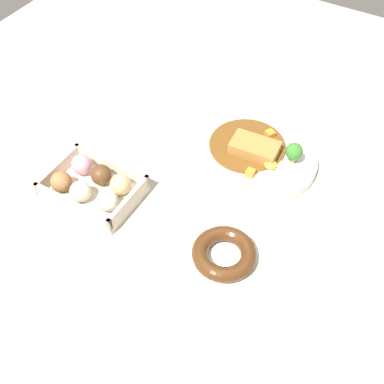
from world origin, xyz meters
TOP-DOWN VIEW (x-y plane):
  - ground_plane at (0.00, 0.00)m, footprint 1.60×1.60m
  - curry_plate at (-0.08, -0.09)m, footprint 0.25×0.25m
  - donut_box at (0.16, 0.16)m, footprint 0.18×0.13m
  - chocolate_ring_donut at (-0.13, 0.16)m, footprint 0.12×0.12m

SIDE VIEW (x-z plane):
  - ground_plane at x=0.00m, z-range 0.00..0.00m
  - curry_plate at x=-0.08m, z-range -0.02..0.05m
  - chocolate_ring_donut at x=-0.13m, z-range 0.00..0.03m
  - donut_box at x=0.16m, z-range 0.00..0.05m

